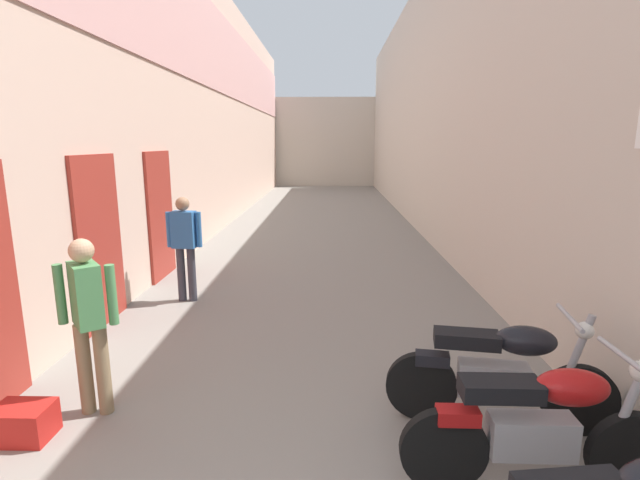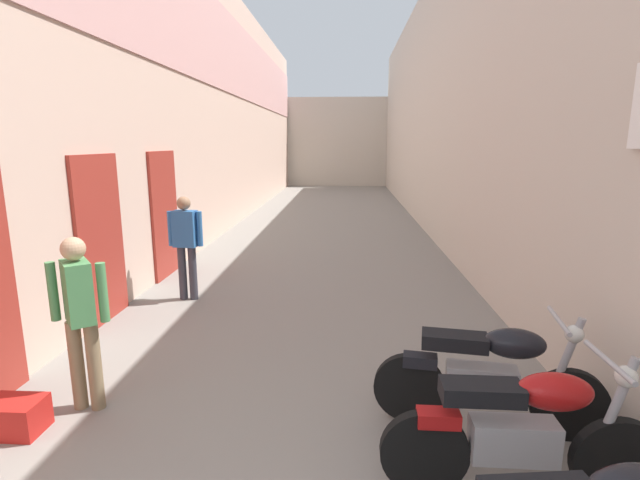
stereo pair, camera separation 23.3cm
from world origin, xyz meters
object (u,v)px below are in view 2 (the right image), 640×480
motorcycle_third (524,429)px  plastic_crate (15,417)px  motorcycle_fourth (489,374)px  pedestrian_further_down (186,240)px  pedestrian_mid_alley (80,311)px

motorcycle_third → plastic_crate: motorcycle_third is taller
motorcycle_fourth → pedestrian_further_down: bearing=138.6°
motorcycle_third → pedestrian_further_down: pedestrian_further_down is taller
motorcycle_fourth → plastic_crate: bearing=-176.2°
pedestrian_mid_alley → plastic_crate: 0.96m
motorcycle_fourth → pedestrian_further_down: size_ratio=1.17×
pedestrian_mid_alley → plastic_crate: (-0.41, -0.39, -0.78)m
plastic_crate → pedestrian_mid_alley: bearing=44.0°
motorcycle_third → pedestrian_further_down: bearing=132.4°
motorcycle_fourth → plastic_crate: motorcycle_fourth is taller
motorcycle_third → pedestrian_further_down: (-3.56, 3.90, 0.42)m
motorcycle_third → plastic_crate: (-3.87, 0.50, -0.36)m
pedestrian_mid_alley → plastic_crate: size_ratio=3.57×
motorcycle_third → motorcycle_fourth: same height
motorcycle_fourth → pedestrian_mid_alley: 3.50m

